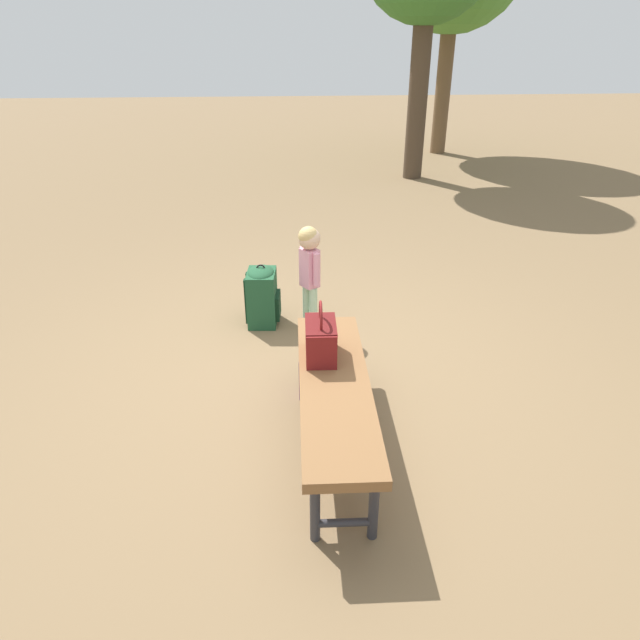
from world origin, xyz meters
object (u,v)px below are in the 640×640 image
child_standing (309,262)px  park_bench (335,390)px  backpack_large (262,294)px  backpack_small (316,374)px  handbag (321,338)px

child_standing → park_bench: bearing=-178.2°
backpack_large → backpack_small: bearing=-161.7°
child_standing → backpack_large: bearing=75.4°
park_bench → backpack_small: size_ratio=4.63×
backpack_small → park_bench: bearing=-172.1°
child_standing → backpack_large: 0.51m
child_standing → backpack_small: child_standing is taller
handbag → backpack_small: bearing=3.6°
child_standing → backpack_small: size_ratio=2.51×
park_bench → backpack_large: backpack_large is taller
park_bench → backpack_large: 1.69m
handbag → backpack_large: size_ratio=0.69×
park_bench → child_standing: bearing=1.8°
handbag → child_standing: (1.24, -0.01, 0.01)m
handbag → park_bench: bearing=-168.5°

